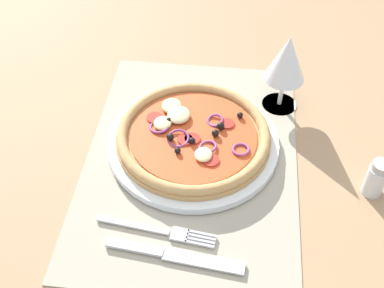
# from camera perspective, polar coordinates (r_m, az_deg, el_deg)

# --- Properties ---
(ground_plane) EXTENTS (1.90, 1.40, 0.02)m
(ground_plane) POSITION_cam_1_polar(r_m,az_deg,el_deg) (0.82, -0.07, -2.30)
(ground_plane) COLOR #9E7A56
(placemat) EXTENTS (0.50, 0.35, 0.00)m
(placemat) POSITION_cam_1_polar(r_m,az_deg,el_deg) (0.81, -0.07, -1.66)
(placemat) COLOR #A39984
(placemat) RESTS_ON ground_plane
(plate) EXTENTS (0.29, 0.29, 0.01)m
(plate) POSITION_cam_1_polar(r_m,az_deg,el_deg) (0.83, 0.03, 0.20)
(plate) COLOR white
(plate) RESTS_ON placemat
(pizza) EXTENTS (0.26, 0.26, 0.03)m
(pizza) POSITION_cam_1_polar(r_m,az_deg,el_deg) (0.81, -0.01, 1.09)
(pizza) COLOR tan
(pizza) RESTS_ON plate
(fork) EXTENTS (0.04, 0.18, 0.00)m
(fork) POSITION_cam_1_polar(r_m,az_deg,el_deg) (0.72, -3.50, -10.16)
(fork) COLOR silver
(fork) RESTS_ON placemat
(knife) EXTENTS (0.04, 0.20, 0.01)m
(knife) POSITION_cam_1_polar(r_m,az_deg,el_deg) (0.70, -1.91, -12.96)
(knife) COLOR silver
(knife) RESTS_ON placemat
(wine_glass) EXTENTS (0.07, 0.07, 0.15)m
(wine_glass) POSITION_cam_1_polar(r_m,az_deg,el_deg) (0.86, 11.06, 9.64)
(wine_glass) COLOR silver
(wine_glass) RESTS_ON ground_plane
(pepper_shaker) EXTENTS (0.03, 0.03, 0.07)m
(pepper_shaker) POSITION_cam_1_polar(r_m,az_deg,el_deg) (0.80, 20.80, -3.80)
(pepper_shaker) COLOR silver
(pepper_shaker) RESTS_ON ground_plane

